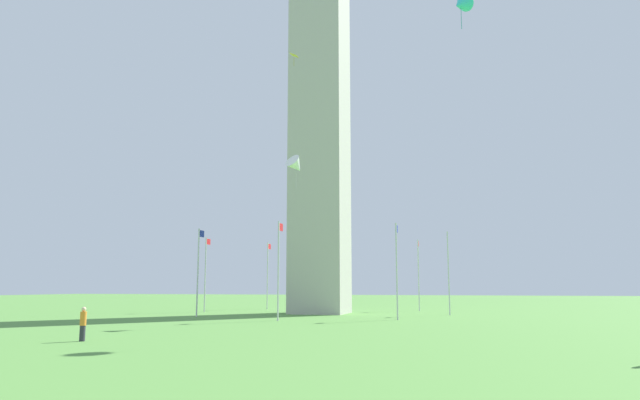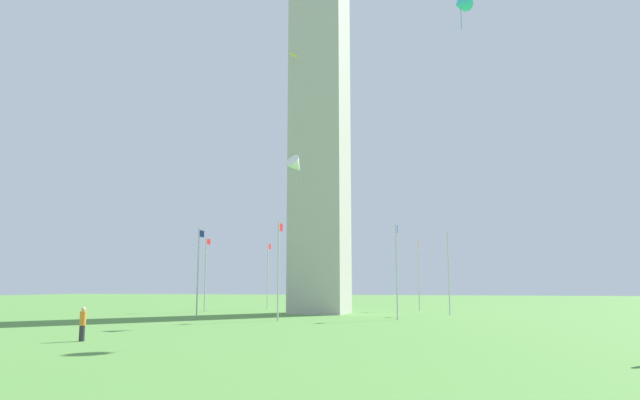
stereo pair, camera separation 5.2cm
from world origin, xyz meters
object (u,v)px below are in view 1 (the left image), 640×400
object	(u,v)px
kite_white_delta	(296,166)
flagpole_sw	(397,266)
flagpole_s	(279,266)
flagpole_e	(206,271)
flagpole_ne	(268,273)
flagpole_se	(198,268)
flagpole_w	(448,269)
flagpole_n	(347,273)
obelisk_monument	(320,79)
flagpole_nw	(419,272)
person_orange_shirt	(83,324)
kite_cyan_delta	(461,4)
kite_yellow_diamond	(294,56)

from	to	relation	value
kite_white_delta	flagpole_sw	bearing A→B (deg)	-48.95
flagpole_s	kite_white_delta	bearing A→B (deg)	-136.29
flagpole_e	flagpole_sw	distance (m)	24.54
flagpole_ne	flagpole_se	bearing A→B (deg)	180.00
flagpole_e	flagpole_w	world-z (taller)	same
flagpole_ne	flagpole_n	bearing A→B (deg)	-67.50
obelisk_monument	flagpole_s	size ratio (longest dim) A/B	6.18
flagpole_se	flagpole_nw	distance (m)	26.56
flagpole_n	flagpole_ne	world-z (taller)	same
flagpole_s	obelisk_monument	bearing A→B (deg)	-0.00
obelisk_monument	flagpole_w	bearing A→B (deg)	-89.75
flagpole_sw	flagpole_se	bearing A→B (deg)	90.00
flagpole_n	flagpole_s	xyz separation A→B (m)	(-26.56, 0.00, 0.00)
flagpole_w	kite_white_delta	bearing A→B (deg)	144.74
flagpole_s	kite_white_delta	size ratio (longest dim) A/B	3.04
person_orange_shirt	flagpole_w	bearing A→B (deg)	-33.76
flagpole_ne	flagpole_nw	bearing A→B (deg)	-90.00
flagpole_nw	person_orange_shirt	world-z (taller)	flagpole_nw
person_orange_shirt	kite_cyan_delta	size ratio (longest dim) A/B	0.61
flagpole_ne	flagpole_se	distance (m)	18.78
kite_cyan_delta	kite_yellow_diamond	size ratio (longest dim) A/B	2.17
flagpole_ne	flagpole_e	bearing A→B (deg)	157.50
flagpole_n	flagpole_e	distance (m)	18.78
flagpole_e	flagpole_sw	size ratio (longest dim) A/B	1.00
flagpole_e	kite_yellow_diamond	world-z (taller)	kite_yellow_diamond
person_orange_shirt	kite_yellow_diamond	distance (m)	35.96
flagpole_ne	kite_yellow_diamond	world-z (taller)	kite_yellow_diamond
flagpole_e	flagpole_nw	world-z (taller)	same
person_orange_shirt	flagpole_sw	bearing A→B (deg)	-35.61
kite_white_delta	flagpole_ne	bearing A→B (deg)	24.93
obelisk_monument	flagpole_nw	size ratio (longest dim) A/B	6.18
flagpole_sw	kite_white_delta	world-z (taller)	kite_white_delta
kite_cyan_delta	flagpole_e	bearing A→B (deg)	58.19
obelisk_monument	kite_cyan_delta	world-z (taller)	obelisk_monument
flagpole_n	person_orange_shirt	distance (m)	46.54
person_orange_shirt	flagpole_nw	bearing A→B (deg)	-23.66
flagpole_n	flagpole_w	size ratio (longest dim) A/B	1.00
flagpole_ne	kite_white_delta	size ratio (longest dim) A/B	3.04
flagpole_w	person_orange_shirt	bearing A→B (deg)	152.57
flagpole_w	kite_cyan_delta	size ratio (longest dim) A/B	2.89
flagpole_e	flagpole_s	bearing A→B (deg)	-135.00
flagpole_w	kite_cyan_delta	world-z (taller)	kite_cyan_delta
flagpole_ne	obelisk_monument	bearing A→B (deg)	-135.18
flagpole_s	kite_yellow_diamond	distance (m)	22.00
flagpole_n	flagpole_s	distance (m)	26.56
flagpole_sw	kite_cyan_delta	world-z (taller)	kite_cyan_delta
flagpole_e	kite_white_delta	xyz separation A→B (m)	(-15.62, -15.52, 7.96)
flagpole_w	flagpole_sw	bearing A→B (deg)	157.50
flagpole_e	flagpole_se	size ratio (longest dim) A/B	1.00
flagpole_s	kite_yellow_diamond	world-z (taller)	kite_yellow_diamond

